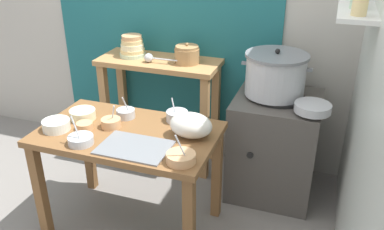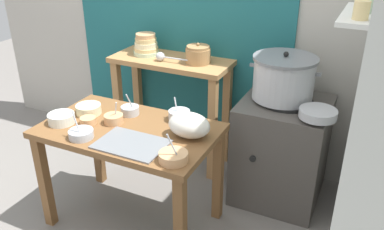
{
  "view_description": "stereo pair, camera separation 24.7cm",
  "coord_description": "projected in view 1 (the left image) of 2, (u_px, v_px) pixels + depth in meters",
  "views": [
    {
      "loc": [
        1.14,
        -1.97,
        1.9
      ],
      "look_at": [
        0.41,
        0.13,
        0.82
      ],
      "focal_mm": 38.12,
      "sensor_mm": 36.0,
      "label": 1
    },
    {
      "loc": [
        1.37,
        -1.87,
        1.9
      ],
      "look_at": [
        0.41,
        0.13,
        0.82
      ],
      "focal_mm": 38.12,
      "sensor_mm": 36.0,
      "label": 2
    }
  ],
  "objects": [
    {
      "name": "prep_bowl_7",
      "position": [
        85.0,
        126.0,
        2.51
      ],
      "size": [
        0.1,
        0.1,
        0.04
      ],
      "color": "tan",
      "rests_on": "prep_table"
    },
    {
      "name": "prep_bowl_5",
      "position": [
        56.0,
        125.0,
        2.5
      ],
      "size": [
        0.17,
        0.17,
        0.06
      ],
      "color": "silver",
      "rests_on": "prep_table"
    },
    {
      "name": "stove_block",
      "position": [
        274.0,
        145.0,
        3.01
      ],
      "size": [
        0.6,
        0.61,
        0.78
      ],
      "color": "#4C4742",
      "rests_on": "ground"
    },
    {
      "name": "prep_bowl_1",
      "position": [
        177.0,
        116.0,
        2.61
      ],
      "size": [
        0.14,
        0.14,
        0.15
      ],
      "color": "#B7BABF",
      "rests_on": "prep_table"
    },
    {
      "name": "prep_table",
      "position": [
        129.0,
        147.0,
        2.55
      ],
      "size": [
        1.1,
        0.66,
        0.72
      ],
      "color": "brown",
      "rests_on": "ground"
    },
    {
      "name": "prep_bowl_2",
      "position": [
        126.0,
        113.0,
        2.66
      ],
      "size": [
        0.12,
        0.12,
        0.16
      ],
      "color": "#B7BABF",
      "rests_on": "prep_table"
    },
    {
      "name": "ladle",
      "position": [
        150.0,
        58.0,
        3.11
      ],
      "size": [
        0.27,
        0.07,
        0.07
      ],
      "color": "#B7BABF",
      "rests_on": "back_shelf_table"
    },
    {
      "name": "wall_right",
      "position": [
        384.0,
        51.0,
        2.03
      ],
      "size": [
        0.3,
        3.2,
        2.6
      ],
      "color": "silver",
      "rests_on": "ground"
    },
    {
      "name": "ground_plane",
      "position": [
        131.0,
        220.0,
        2.84
      ],
      "size": [
        9.0,
        9.0,
        0.0
      ],
      "primitive_type": "plane",
      "color": "gray"
    },
    {
      "name": "clay_pot",
      "position": [
        187.0,
        55.0,
        3.09
      ],
      "size": [
        0.19,
        0.19,
        0.16
      ],
      "color": "#A37A4C",
      "rests_on": "back_shelf_table"
    },
    {
      "name": "wide_pan",
      "position": [
        313.0,
        108.0,
        2.6
      ],
      "size": [
        0.23,
        0.23,
        0.05
      ],
      "primitive_type": "cylinder",
      "color": "#B7BABF",
      "rests_on": "stove_block"
    },
    {
      "name": "back_shelf_table",
      "position": [
        160.0,
        86.0,
        3.28
      ],
      "size": [
        0.96,
        0.4,
        0.9
      ],
      "color": "#B27F4C",
      "rests_on": "ground"
    },
    {
      "name": "prep_bowl_3",
      "position": [
        111.0,
        122.0,
        2.54
      ],
      "size": [
        0.12,
        0.12,
        0.15
      ],
      "color": "tan",
      "rests_on": "prep_table"
    },
    {
      "name": "prep_bowl_0",
      "position": [
        81.0,
        140.0,
        2.35
      ],
      "size": [
        0.15,
        0.15,
        0.18
      ],
      "color": "#B7BABF",
      "rests_on": "prep_table"
    },
    {
      "name": "prep_bowl_4",
      "position": [
        83.0,
        114.0,
        2.64
      ],
      "size": [
        0.17,
        0.17,
        0.06
      ],
      "color": "beige",
      "rests_on": "prep_table"
    },
    {
      "name": "bowl_stack_enamel",
      "position": [
        132.0,
        47.0,
        3.23
      ],
      "size": [
        0.21,
        0.21,
        0.17
      ],
      "color": "#B7D1AD",
      "rests_on": "back_shelf_table"
    },
    {
      "name": "wall_back",
      "position": [
        193.0,
        3.0,
        3.18
      ],
      "size": [
        4.4,
        0.12,
        2.6
      ],
      "color": "#B2ADA3",
      "rests_on": "ground"
    },
    {
      "name": "serving_tray",
      "position": [
        134.0,
        147.0,
        2.31
      ],
      "size": [
        0.4,
        0.28,
        0.01
      ],
      "primitive_type": "cube",
      "color": "slate",
      "rests_on": "prep_table"
    },
    {
      "name": "steamer_pot",
      "position": [
        275.0,
        74.0,
        2.8
      ],
      "size": [
        0.48,
        0.43,
        0.33
      ],
      "color": "#B7BABF",
      "rests_on": "stove_block"
    },
    {
      "name": "prep_bowl_6",
      "position": [
        181.0,
        157.0,
        2.17
      ],
      "size": [
        0.16,
        0.16,
        0.18
      ],
      "color": "tan",
      "rests_on": "prep_table"
    },
    {
      "name": "plastic_bag",
      "position": [
        191.0,
        125.0,
        2.4
      ],
      "size": [
        0.26,
        0.19,
        0.15
      ],
      "primitive_type": "ellipsoid",
      "color": "silver",
      "rests_on": "prep_table"
    }
  ]
}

